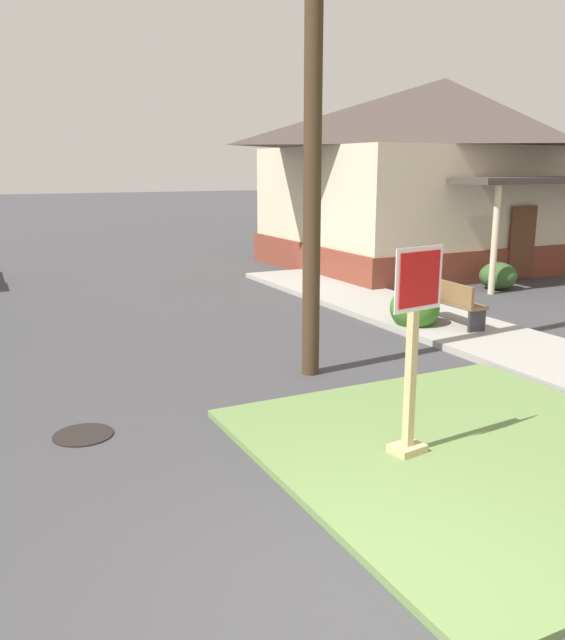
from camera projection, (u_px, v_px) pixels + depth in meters
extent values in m
plane|color=#3D3D3F|center=(375.00, 610.00, 4.67)|extent=(160.00, 160.00, 0.00)
cube|color=#668447|center=(481.00, 452.00, 7.16)|extent=(4.58, 4.87, 0.08)
cube|color=#9E9B93|center=(471.00, 334.00, 12.19)|extent=(2.20, 16.16, 0.12)
cube|color=tan|center=(412.00, 355.00, 6.83)|extent=(0.10, 0.10, 2.18)
cube|color=tan|center=(407.00, 448.00, 7.07)|extent=(0.40, 0.33, 0.08)
cube|color=white|center=(419.00, 279.00, 6.61)|extent=(0.65, 0.11, 0.66)
cube|color=red|center=(420.00, 279.00, 6.60)|extent=(0.56, 0.09, 0.56)
cylinder|color=black|center=(83.00, 435.00, 7.71)|extent=(0.70, 0.70, 0.02)
cube|color=brown|center=(453.00, 301.00, 12.64)|extent=(0.51, 1.65, 0.06)
cube|color=brown|center=(446.00, 291.00, 12.52)|extent=(0.16, 1.63, 0.38)
cube|color=#2D2D33|center=(477.00, 321.00, 12.03)|extent=(0.36, 0.08, 0.41)
cube|color=#2D2D33|center=(430.00, 306.00, 13.35)|extent=(0.36, 0.08, 0.41)
cube|color=brown|center=(436.00, 250.00, 21.38)|extent=(9.87, 7.18, 0.90)
cube|color=beige|center=(440.00, 193.00, 20.96)|extent=(9.67, 7.03, 2.77)
pyramid|color=#423833|center=(444.00, 113.00, 20.40)|extent=(10.36, 7.53, 2.10)
cube|color=#423833|center=(547.00, 180.00, 17.11)|extent=(5.43, 1.40, 0.16)
cylinder|color=beige|center=(495.00, 239.00, 15.99)|extent=(0.16, 0.16, 2.75)
cube|color=brown|center=(522.00, 243.00, 18.09)|extent=(0.90, 0.06, 2.00)
ellipsoid|color=#355829|center=(498.00, 276.00, 16.86)|extent=(0.95, 0.95, 0.70)
ellipsoid|color=#377123|center=(415.00, 308.00, 12.61)|extent=(0.95, 0.95, 0.86)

